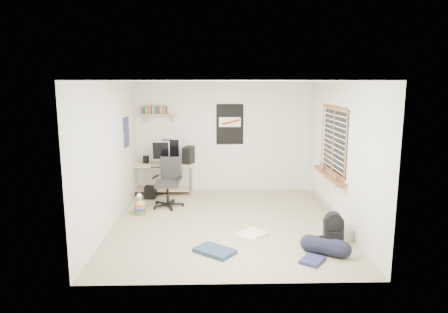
{
  "coord_description": "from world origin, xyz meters",
  "views": [
    {
      "loc": [
        -0.21,
        -6.86,
        2.46
      ],
      "look_at": [
        -0.04,
        0.18,
        1.17
      ],
      "focal_mm": 32.0,
      "sensor_mm": 36.0,
      "label": 1
    }
  ],
  "objects_px": {
    "desk": "(161,177)",
    "duffel_bag": "(325,245)",
    "book_stack": "(140,207)",
    "backpack": "(333,231)",
    "office_chair": "(167,183)"
  },
  "relations": [
    {
      "from": "backpack",
      "to": "desk",
      "type": "bearing_deg",
      "value": 142.03
    },
    {
      "from": "office_chair",
      "to": "backpack",
      "type": "height_order",
      "value": "office_chair"
    },
    {
      "from": "office_chair",
      "to": "duffel_bag",
      "type": "bearing_deg",
      "value": -27.05
    },
    {
      "from": "desk",
      "to": "backpack",
      "type": "distance_m",
      "value": 4.3
    },
    {
      "from": "backpack",
      "to": "duffel_bag",
      "type": "distance_m",
      "value": 0.46
    },
    {
      "from": "duffel_bag",
      "to": "book_stack",
      "type": "xyz_separation_m",
      "value": [
        -3.04,
        1.91,
        0.01
      ]
    },
    {
      "from": "office_chair",
      "to": "backpack",
      "type": "xyz_separation_m",
      "value": [
        2.79,
        -1.98,
        -0.29
      ]
    },
    {
      "from": "desk",
      "to": "duffel_bag",
      "type": "height_order",
      "value": "desk"
    },
    {
      "from": "backpack",
      "to": "duffel_bag",
      "type": "bearing_deg",
      "value": -113.65
    },
    {
      "from": "duffel_bag",
      "to": "book_stack",
      "type": "height_order",
      "value": "duffel_bag"
    },
    {
      "from": "book_stack",
      "to": "backpack",
      "type": "bearing_deg",
      "value": -24.85
    },
    {
      "from": "office_chair",
      "to": "book_stack",
      "type": "relative_size",
      "value": 2.27
    },
    {
      "from": "desk",
      "to": "book_stack",
      "type": "bearing_deg",
      "value": -74.34
    },
    {
      "from": "backpack",
      "to": "book_stack",
      "type": "xyz_separation_m",
      "value": [
        -3.27,
        1.51,
        -0.05
      ]
    },
    {
      "from": "desk",
      "to": "book_stack",
      "type": "relative_size",
      "value": 3.33
    }
  ]
}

